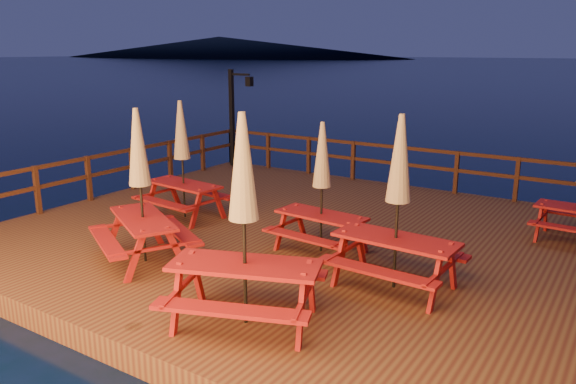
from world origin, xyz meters
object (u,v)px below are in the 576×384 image
picnic_table_0 (398,200)px  picnic_table_1 (182,158)px  lamp_post (236,109)px  picnic_table_2 (244,218)px

picnic_table_0 → picnic_table_1: 5.44m
lamp_post → picnic_table_0: size_ratio=1.11×
picnic_table_0 → picnic_table_1: picnic_table_0 is taller
picnic_table_1 → picnic_table_0: bearing=-4.6°
picnic_table_0 → picnic_table_2: bearing=-116.9°
lamp_post → picnic_table_1: bearing=-63.8°
lamp_post → picnic_table_2: size_ratio=1.05×
picnic_table_0 → picnic_table_2: picnic_table_2 is taller
lamp_post → picnic_table_2: (6.58, -8.23, -0.31)m
picnic_table_0 → picnic_table_1: (-5.35, 1.02, -0.08)m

